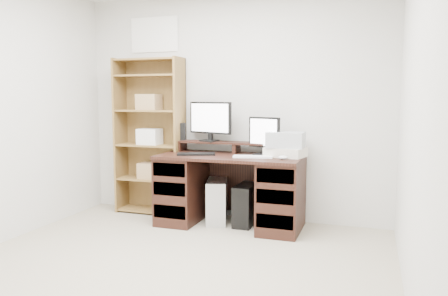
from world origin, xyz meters
The scene contains 14 objects.
room centered at (0.00, 0.00, 1.25)m, with size 3.54×4.04×2.54m.
desk centered at (0.10, 1.64, 0.39)m, with size 1.50×0.70×0.75m.
riser_shelf centered at (0.10, 1.85, 0.84)m, with size 1.40×0.22×0.12m.
monitor_wide centered at (-0.20, 1.84, 1.11)m, with size 0.53×0.21×0.43m.
monitor_small centered at (0.43, 1.76, 0.97)m, with size 0.35×0.19×0.40m.
speaker centered at (-0.54, 1.84, 0.97)m, with size 0.08×0.08×0.20m, color black.
keyboard_black centered at (-0.24, 1.54, 0.76)m, with size 0.40×0.13×0.02m, color black.
keyboard_white centered at (0.37, 1.54, 0.76)m, with size 0.40×0.12×0.02m, color white.
mouse centered at (0.69, 1.51, 0.77)m, with size 0.10×0.06×0.04m, color silver.
printer centered at (0.67, 1.72, 0.80)m, with size 0.38×0.29×0.10m, color beige.
basket centered at (0.67, 1.72, 0.92)m, with size 0.37×0.26×0.16m, color #A3A9AE.
tower_silver centered at (-0.07, 1.71, 0.23)m, with size 0.21×0.46×0.46m, color #B5B8BD.
tower_black centered at (0.25, 1.72, 0.22)m, with size 0.19×0.43×0.43m.
bookshelf centered at (-0.95, 1.86, 0.92)m, with size 0.80×0.30×1.80m.
Camera 1 is at (1.50, -2.67, 1.35)m, focal length 35.00 mm.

